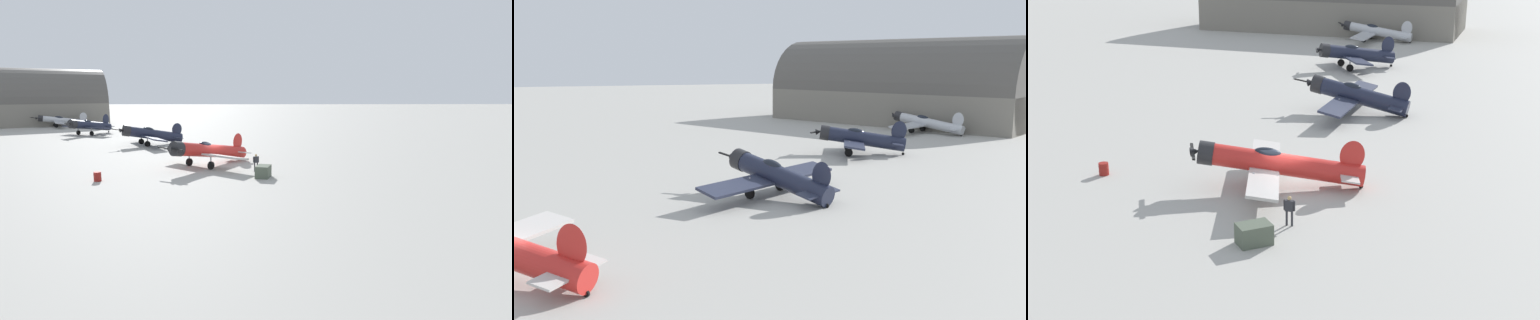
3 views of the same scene
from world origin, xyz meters
TOP-DOWN VIEW (x-y plane):
  - airplane_mid_apron at (10.10, -16.28)m, footprint 9.25×11.55m
  - airplane_far_line at (24.18, -30.25)m, footprint 9.92×9.70m
  - airplane_outer_stand at (36.44, -46.64)m, footprint 10.77×12.85m
  - distant_hangar at (48.91, -50.55)m, footprint 41.29×33.14m

SIDE VIEW (x-z plane):
  - airplane_outer_stand at x=36.44m, z-range -0.16..2.92m
  - airplane_mid_apron at x=10.10m, z-range -0.03..3.07m
  - airplane_far_line at x=24.18m, z-range -0.12..3.42m
  - distant_hangar at x=48.91m, z-range -3.57..12.18m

